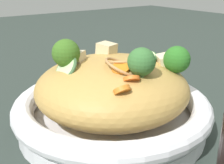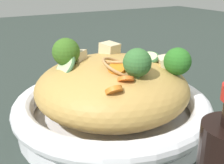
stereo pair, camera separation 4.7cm
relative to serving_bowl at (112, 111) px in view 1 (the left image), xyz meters
The scene contains 7 objects.
ground_plane 0.03m from the serving_bowl, ahead, with size 3.00×3.00×0.00m, color #2A342F.
serving_bowl is the anchor object (origin of this frame).
noodle_heap 0.04m from the serving_bowl, 50.97° to the right, with size 0.25×0.25×0.11m.
broccoli_florets 0.10m from the serving_bowl, 81.61° to the right, with size 0.20×0.16×0.06m.
carrot_coins 0.10m from the serving_bowl, 100.62° to the right, with size 0.09×0.07×0.04m.
zucchini_slices 0.08m from the serving_bowl, 159.44° to the left, with size 0.17×0.08×0.04m.
chicken_chunks 0.09m from the serving_bowl, 12.46° to the left, with size 0.16×0.12×0.04m.
Camera 1 is at (-0.26, -0.36, 0.24)m, focal length 47.15 mm.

